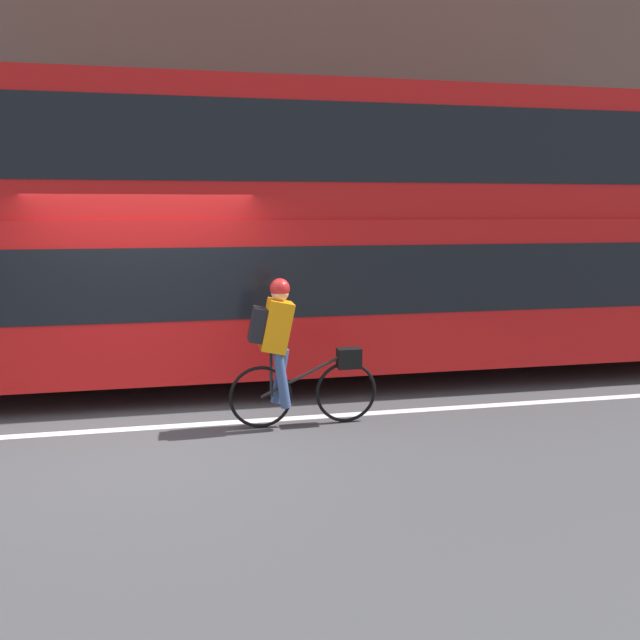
{
  "coord_description": "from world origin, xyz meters",
  "views": [
    {
      "loc": [
        0.58,
        -6.42,
        2.33
      ],
      "look_at": [
        2.06,
        0.94,
        1.0
      ],
      "focal_mm": 35.0,
      "sensor_mm": 36.0,
      "label": 1
    }
  ],
  "objects": [
    {
      "name": "ground_plane",
      "position": [
        0.0,
        0.0,
        0.0
      ],
      "size": [
        80.0,
        80.0,
        0.0
      ],
      "primitive_type": "plane",
      "color": "#424244"
    },
    {
      "name": "road_center_line",
      "position": [
        0.0,
        0.26,
        0.0
      ],
      "size": [
        50.0,
        0.14,
        0.01
      ],
      "primitive_type": "cube",
      "color": "silver",
      "rests_on": "ground_plane"
    },
    {
      "name": "sidewalk_curb",
      "position": [
        0.0,
        4.58,
        0.08
      ],
      "size": [
        60.0,
        2.1,
        0.16
      ],
      "color": "gray",
      "rests_on": "ground_plane"
    },
    {
      "name": "building_facade",
      "position": [
        0.0,
        5.78,
        4.11
      ],
      "size": [
        60.0,
        0.3,
        8.22
      ],
      "color": "brown",
      "rests_on": "ground_plane"
    },
    {
      "name": "bus",
      "position": [
        2.72,
        2.05,
        2.12
      ],
      "size": [
        11.4,
        2.5,
        3.83
      ],
      "color": "black",
      "rests_on": "ground_plane"
    },
    {
      "name": "cyclist_on_bike",
      "position": [
        1.52,
        0.03,
        0.87
      ],
      "size": [
        1.63,
        0.32,
        1.62
      ],
      "color": "black",
      "rests_on": "ground_plane"
    },
    {
      "name": "street_sign_post",
      "position": [
        1.86,
        4.47,
        1.66
      ],
      "size": [
        0.36,
        0.09,
        2.7
      ],
      "color": "#59595B",
      "rests_on": "sidewalk_curb"
    }
  ]
}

